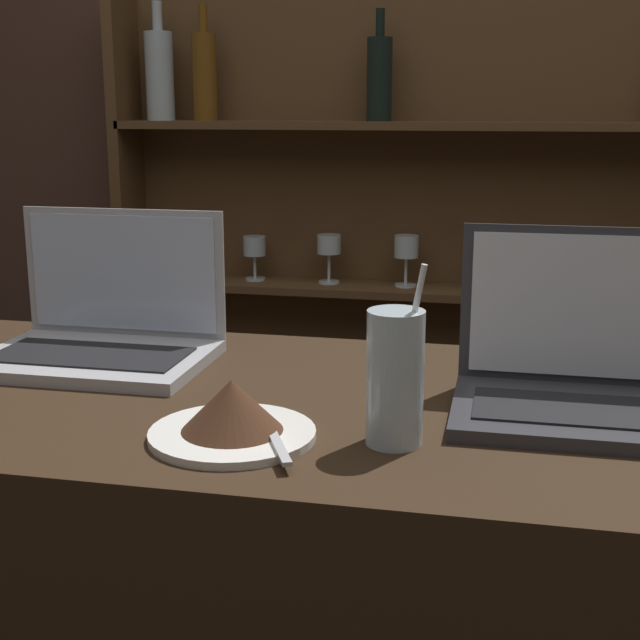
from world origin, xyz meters
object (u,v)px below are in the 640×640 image
object	(u,v)px
laptop_far	(596,375)
laptop_near	(105,329)
cake_plate	(232,414)
water_glass	(395,378)

from	to	relation	value
laptop_far	laptop_near	bearing A→B (deg)	171.82
laptop_far	cake_plate	world-z (taller)	laptop_far
water_glass	laptop_far	bearing A→B (deg)	33.92
cake_plate	water_glass	distance (m)	0.19
laptop_near	laptop_far	xyz separation A→B (m)	(0.72, -0.10, 0.00)
laptop_far	cake_plate	bearing A→B (deg)	-156.60
cake_plate	water_glass	size ratio (longest dim) A/B	0.93
laptop_near	cake_plate	size ratio (longest dim) A/B	1.71
laptop_near	water_glass	bearing A→B (deg)	-28.36
cake_plate	water_glass	world-z (taller)	water_glass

